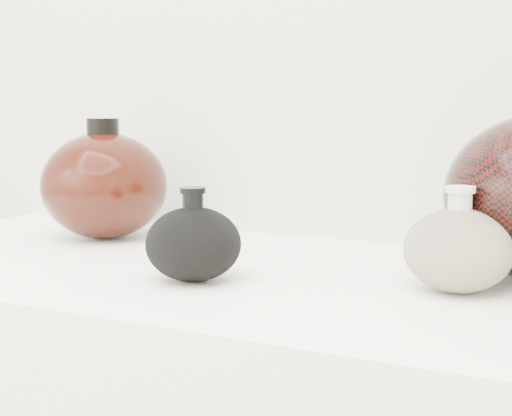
% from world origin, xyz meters
% --- Properties ---
extents(black_gourd_vase, '(0.14, 0.14, 0.11)m').
position_xyz_m(black_gourd_vase, '(-0.04, 0.87, 0.94)').
color(black_gourd_vase, black).
rests_on(black_gourd_vase, display_counter).
extents(cream_gourd_vase, '(0.13, 0.13, 0.12)m').
position_xyz_m(cream_gourd_vase, '(0.25, 0.95, 0.95)').
color(cream_gourd_vase, '#BFB592').
rests_on(cream_gourd_vase, display_counter).
extents(left_round_pot, '(0.21, 0.21, 0.18)m').
position_xyz_m(left_round_pot, '(-0.31, 1.05, 0.98)').
color(left_round_pot, black).
rests_on(left_round_pot, display_counter).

